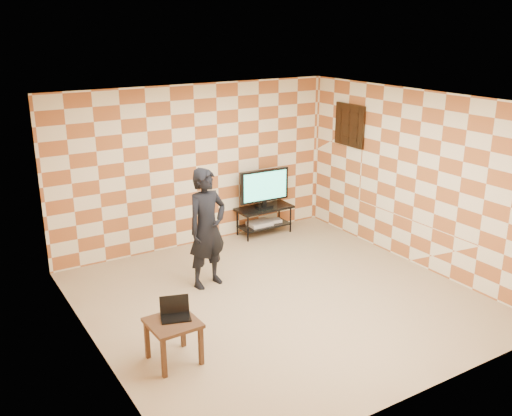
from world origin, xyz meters
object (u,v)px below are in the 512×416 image
object	(u,v)px
side_table	(173,328)
person	(207,228)
tv	(264,187)
tv_stand	(264,214)

from	to	relation	value
side_table	person	world-z (taller)	person
side_table	person	xyz separation A→B (m)	(1.23, 1.56, 0.46)
tv	person	bearing A→B (deg)	-143.56
tv_stand	side_table	xyz separation A→B (m)	(-3.03, -2.89, 0.05)
side_table	person	size ratio (longest dim) A/B	0.32
side_table	person	bearing A→B (deg)	51.75
tv	person	world-z (taller)	person
tv_stand	tv	size ratio (longest dim) A/B	1.08
tv_stand	person	bearing A→B (deg)	-143.49
side_table	tv_stand	bearing A→B (deg)	43.65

